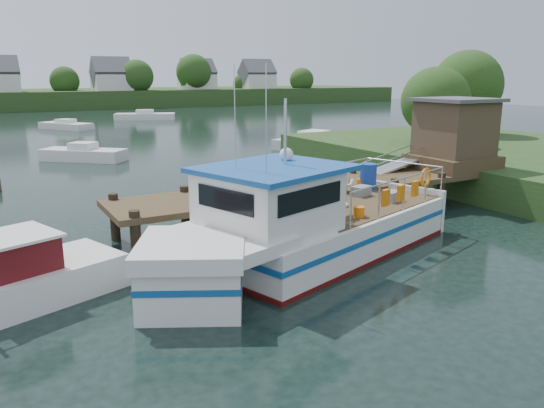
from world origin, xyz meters
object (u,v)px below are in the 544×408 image
moored_b (84,154)px  dock (411,154)px  moored_c (314,140)px  moored_d (66,125)px  moored_far (145,116)px  lobster_boat (303,229)px

moored_b → dock: bearing=-56.9°
moored_b → moored_c: (17.18, -1.30, 0.00)m
dock → moored_b: dock is taller
moored_c → moored_d: 28.04m
moored_far → moored_d: (-10.52, -7.60, -0.08)m
moored_b → moored_d: bearing=90.7°
dock → moored_d: bearing=99.9°
moored_c → dock: bearing=-124.9°
moored_c → lobster_boat: bearing=-137.3°
dock → moored_b: size_ratio=3.15×
moored_c → moored_d: size_ratio=1.30×
moored_b → moored_far: bearing=73.5°
moored_far → moored_b: bearing=-105.4°
moored_far → moored_c: moored_far is taller
dock → lobster_boat: bearing=-154.4°
dock → moored_d: (-7.34, 42.05, -1.86)m
lobster_boat → moored_c: size_ratio=1.46×
dock → moored_c: size_ratio=2.06×
dock → moored_d: dock is taller
moored_b → moored_d: (2.36, 22.50, -0.06)m
moored_d → dock: bearing=-81.2°
moored_far → moored_c: size_ratio=0.95×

